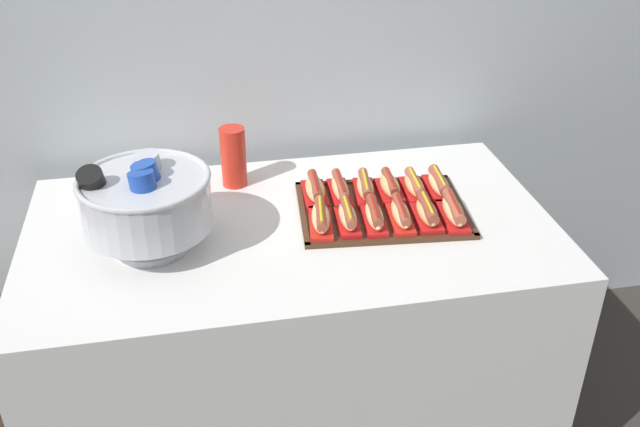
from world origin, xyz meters
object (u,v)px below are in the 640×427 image
Objects in this scene: hot_dog_4 at (427,212)px; punch_bowl at (145,201)px; hot_dog_2 at (374,216)px; hot_dog_10 at (414,186)px; buffet_table at (293,328)px; hot_dog_11 at (439,184)px; hot_dog_8 at (365,188)px; hot_dog_7 at (340,189)px; hot_dog_9 at (390,186)px; hot_dog_1 at (348,217)px; hot_dog_3 at (401,215)px; hot_dog_0 at (321,218)px; hot_dog_5 at (453,211)px; cup_stack at (233,157)px; serving_tray at (382,210)px; hot_dog_6 at (315,190)px.

hot_dog_4 is 0.77m from punch_bowl.
hot_dog_2 is 0.22m from hot_dog_10.
buffet_table is 8.48× the size of hot_dog_11.
hot_dog_8 is (0.02, 0.16, -0.00)m from hot_dog_2.
hot_dog_9 is (0.15, -0.01, 0.00)m from hot_dog_7.
hot_dog_1 reaches higher than hot_dog_3.
hot_dog_0 is at bearing 174.77° from hot_dog_4.
hot_dog_9 is (-0.13, 0.18, -0.00)m from hot_dog_5.
hot_dog_4 is 0.62m from cup_stack.
hot_dog_4 is at bearing -119.67° from hot_dog_11.
hot_dog_11 reaches higher than hot_dog_7.
hot_dog_9 is 0.08m from hot_dog_10.
hot_dog_5 reaches higher than hot_dog_3.
buffet_table is 7.90× the size of cup_stack.
hot_dog_0 is 0.15m from hot_dog_2.
hot_dog_4 is 1.02× the size of hot_dog_10.
hot_dog_1 is 1.04× the size of hot_dog_9.
hot_dog_0 is at bearing -156.42° from hot_dog_10.
serving_tray is at bearing 5.61° from punch_bowl.
hot_dog_5 is (0.07, -0.01, -0.00)m from hot_dog_4.
hot_dog_1 is at bearing 174.77° from hot_dog_2.
hot_dog_10 is at bearing 174.77° from hot_dog_11.
buffet_table is 0.46m from hot_dog_7.
hot_dog_2 is 0.15m from hot_dog_4.
punch_bowl is (-0.76, 0.03, 0.11)m from hot_dog_4.
hot_dog_7 is at bearing 174.77° from hot_dog_8.
hot_dog_8 is (0.07, -0.01, 0.00)m from hot_dog_7.
hot_dog_0 is 0.30m from hot_dog_4.
hot_dog_4 is 0.90× the size of hot_dog_5.
cup_stack is at bearing 148.19° from serving_tray.
hot_dog_1 is 0.18m from hot_dog_8.
hot_dog_1 is 0.28m from hot_dog_10.
hot_dog_3 is at bearing -1.75° from punch_bowl.
hot_dog_8 is 0.65m from punch_bowl.
hot_dog_7 is (0.09, 0.16, -0.00)m from hot_dog_0.
hot_dog_6 and hot_dog_9 have the same top height.
hot_dog_11 is at bearing 10.53° from buffet_table.
hot_dog_4 is at bearing -41.48° from hot_dog_7.
serving_tray is 2.74× the size of hot_dog_5.
hot_dog_4 is at bearing -10.64° from buffet_table.
cup_stack is at bearing 51.36° from punch_bowl.
hot_dog_5 is 0.18m from hot_dog_10.
hot_dog_5 reaches higher than hot_dog_1.
hot_dog_2 and hot_dog_9 have the same top height.
hot_dog_9 is 0.97× the size of hot_dog_10.
hot_dog_3 is 0.15m from hot_dog_5.
hot_dog_11 is (0.24, 0.14, -0.00)m from hot_dog_2.
serving_tray is at bearing -70.79° from hot_dog_8.
hot_dog_7 is at bearing 109.21° from hot_dog_2.
hot_dog_9 reaches higher than hot_dog_7.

